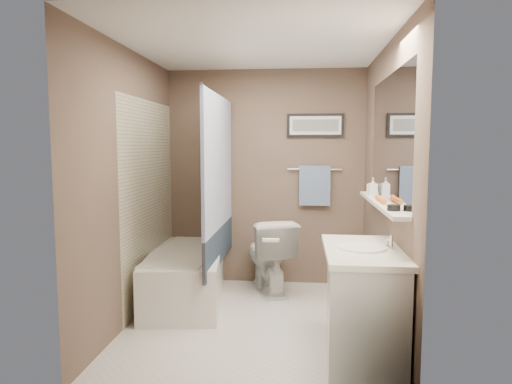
# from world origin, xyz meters

# --- Properties ---
(ground) EXTENTS (2.50, 2.50, 0.00)m
(ground) POSITION_xyz_m (0.00, 0.00, 0.00)
(ground) COLOR silver
(ground) RESTS_ON ground
(ceiling) EXTENTS (2.20, 2.50, 0.04)m
(ceiling) POSITION_xyz_m (0.00, 0.00, 2.38)
(ceiling) COLOR white
(ceiling) RESTS_ON wall_back
(wall_back) EXTENTS (2.20, 0.04, 2.40)m
(wall_back) POSITION_xyz_m (0.00, 1.23, 1.20)
(wall_back) COLOR brown
(wall_back) RESTS_ON ground
(wall_front) EXTENTS (2.20, 0.04, 2.40)m
(wall_front) POSITION_xyz_m (0.00, -1.23, 1.20)
(wall_front) COLOR brown
(wall_front) RESTS_ON ground
(wall_left) EXTENTS (0.04, 2.50, 2.40)m
(wall_left) POSITION_xyz_m (-1.08, 0.00, 1.20)
(wall_left) COLOR brown
(wall_left) RESTS_ON ground
(wall_right) EXTENTS (0.04, 2.50, 2.40)m
(wall_right) POSITION_xyz_m (1.08, 0.00, 1.20)
(wall_right) COLOR brown
(wall_right) RESTS_ON ground
(tile_surround) EXTENTS (0.02, 1.55, 2.00)m
(tile_surround) POSITION_xyz_m (-1.09, 0.50, 1.00)
(tile_surround) COLOR #BCB18F
(tile_surround) RESTS_ON wall_left
(curtain_rod) EXTENTS (0.02, 1.55, 0.02)m
(curtain_rod) POSITION_xyz_m (-0.40, 0.50, 2.05)
(curtain_rod) COLOR silver
(curtain_rod) RESTS_ON wall_left
(curtain_upper) EXTENTS (0.03, 1.45, 1.28)m
(curtain_upper) POSITION_xyz_m (-0.40, 0.50, 1.40)
(curtain_upper) COLOR silver
(curtain_upper) RESTS_ON curtain_rod
(curtain_lower) EXTENTS (0.03, 1.45, 0.36)m
(curtain_lower) POSITION_xyz_m (-0.40, 0.50, 0.58)
(curtain_lower) COLOR #243444
(curtain_lower) RESTS_ON curtain_rod
(mirror) EXTENTS (0.02, 1.60, 1.00)m
(mirror) POSITION_xyz_m (1.09, -0.15, 1.62)
(mirror) COLOR silver
(mirror) RESTS_ON wall_right
(shelf) EXTENTS (0.12, 1.60, 0.03)m
(shelf) POSITION_xyz_m (1.04, -0.15, 1.10)
(shelf) COLOR silver
(shelf) RESTS_ON wall_right
(towel_bar) EXTENTS (0.60, 0.02, 0.02)m
(towel_bar) POSITION_xyz_m (0.55, 1.22, 1.30)
(towel_bar) COLOR silver
(towel_bar) RESTS_ON wall_back
(towel) EXTENTS (0.34, 0.05, 0.44)m
(towel) POSITION_xyz_m (0.55, 1.20, 1.12)
(towel) COLOR #8DA7CE
(towel) RESTS_ON towel_bar
(art_frame) EXTENTS (0.62, 0.02, 0.26)m
(art_frame) POSITION_xyz_m (0.55, 1.23, 1.78)
(art_frame) COLOR black
(art_frame) RESTS_ON wall_back
(art_mat) EXTENTS (0.56, 0.00, 0.20)m
(art_mat) POSITION_xyz_m (0.55, 1.22, 1.78)
(art_mat) COLOR white
(art_mat) RESTS_ON art_frame
(art_image) EXTENTS (0.50, 0.00, 0.13)m
(art_image) POSITION_xyz_m (0.55, 1.22, 1.78)
(art_image) COLOR #595959
(art_image) RESTS_ON art_mat
(door) EXTENTS (0.80, 0.02, 2.00)m
(door) POSITION_xyz_m (0.55, -1.24, 1.00)
(door) COLOR silver
(door) RESTS_ON wall_front
(door_handle) EXTENTS (0.10, 0.02, 0.02)m
(door_handle) POSITION_xyz_m (0.22, -1.19, 1.00)
(door_handle) COLOR silver
(door_handle) RESTS_ON door
(bathtub) EXTENTS (0.89, 1.58, 0.50)m
(bathtub) POSITION_xyz_m (-0.75, 0.55, 0.25)
(bathtub) COLOR white
(bathtub) RESTS_ON ground
(tub_rim) EXTENTS (0.56, 1.36, 0.02)m
(tub_rim) POSITION_xyz_m (-0.75, 0.55, 0.50)
(tub_rim) COLOR silver
(tub_rim) RESTS_ON bathtub
(toilet) EXTENTS (0.68, 0.89, 0.80)m
(toilet) POSITION_xyz_m (0.06, 0.91, 0.40)
(toilet) COLOR silver
(toilet) RESTS_ON ground
(vanity) EXTENTS (0.54, 0.92, 0.80)m
(vanity) POSITION_xyz_m (0.85, -0.65, 0.40)
(vanity) COLOR silver
(vanity) RESTS_ON ground
(countertop) EXTENTS (0.54, 0.96, 0.04)m
(countertop) POSITION_xyz_m (0.84, -0.65, 0.82)
(countertop) COLOR white
(countertop) RESTS_ON vanity
(sink_basin) EXTENTS (0.34, 0.34, 0.01)m
(sink_basin) POSITION_xyz_m (0.83, -0.65, 0.85)
(sink_basin) COLOR white
(sink_basin) RESTS_ON countertop
(faucet_spout) EXTENTS (0.02, 0.02, 0.10)m
(faucet_spout) POSITION_xyz_m (1.03, -0.65, 0.89)
(faucet_spout) COLOR silver
(faucet_spout) RESTS_ON countertop
(faucet_knob) EXTENTS (0.05, 0.05, 0.05)m
(faucet_knob) POSITION_xyz_m (1.03, -0.55, 0.87)
(faucet_knob) COLOR silver
(faucet_knob) RESTS_ON countertop
(candle_bowl_near) EXTENTS (0.09, 0.09, 0.04)m
(candle_bowl_near) POSITION_xyz_m (1.04, -0.67, 1.14)
(candle_bowl_near) COLOR black
(candle_bowl_near) RESTS_ON shelf
(hair_brush_front) EXTENTS (0.05, 0.22, 0.04)m
(hair_brush_front) POSITION_xyz_m (1.04, -0.24, 1.14)
(hair_brush_front) COLOR orange
(hair_brush_front) RESTS_ON shelf
(hair_brush_back) EXTENTS (0.06, 0.22, 0.04)m
(hair_brush_back) POSITION_xyz_m (1.04, -0.13, 1.14)
(hair_brush_back) COLOR orange
(hair_brush_back) RESTS_ON shelf
(pink_comb) EXTENTS (0.04, 0.16, 0.01)m
(pink_comb) POSITION_xyz_m (1.04, 0.07, 1.12)
(pink_comb) COLOR #F797C5
(pink_comb) RESTS_ON shelf
(glass_jar) EXTENTS (0.08, 0.08, 0.10)m
(glass_jar) POSITION_xyz_m (1.04, 0.35, 1.17)
(glass_jar) COLOR white
(glass_jar) RESTS_ON shelf
(soap_bottle) EXTENTS (0.08, 0.08, 0.16)m
(soap_bottle) POSITION_xyz_m (1.04, 0.26, 1.20)
(soap_bottle) COLOR #999999
(soap_bottle) RESTS_ON shelf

